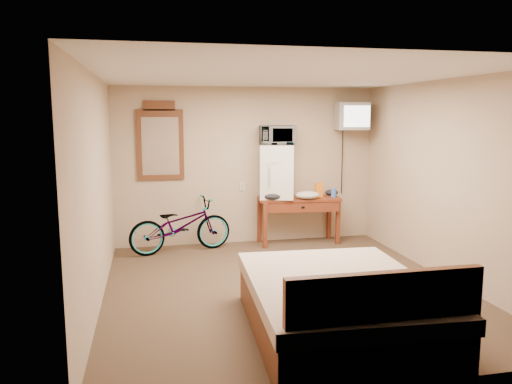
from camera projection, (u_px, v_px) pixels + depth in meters
room at (285, 185)px, 5.80m from camera, size 4.60×4.64×2.50m
desk at (299, 205)px, 7.99m from camera, size 1.34×0.63×0.75m
mini_fridge at (277, 171)px, 7.90m from camera, size 0.63×0.62×0.85m
microwave at (277, 135)px, 7.82m from camera, size 0.57×0.42×0.30m
snack_bag at (319, 190)px, 8.05m from camera, size 0.12×0.07×0.23m
blue_cup at (334, 193)px, 8.03m from camera, size 0.08×0.08×0.14m
cloth_cream at (308, 195)px, 7.86m from camera, size 0.39×0.30×0.12m
cloth_dark_a at (273, 196)px, 7.77m from camera, size 0.30×0.22×0.11m
cloth_dark_b at (332, 192)px, 8.21m from camera, size 0.22×0.18×0.10m
crt_television at (352, 116)px, 7.98m from camera, size 0.55×0.62×0.43m
wall_mirror at (160, 142)px, 7.65m from camera, size 0.71×0.04×1.21m
bicycle at (181, 225)px, 7.52m from camera, size 1.65×0.87×0.82m
bed at (340, 306)px, 4.66m from camera, size 1.73×2.23×0.90m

